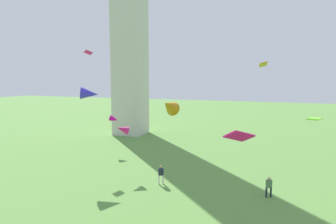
{
  "coord_description": "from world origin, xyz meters",
  "views": [
    {
      "loc": [
        6.64,
        -3.37,
        9.86
      ],
      "look_at": [
        -2.11,
        21.03,
        6.78
      ],
      "focal_mm": 31.22,
      "sensor_mm": 36.0,
      "label": 1
    }
  ],
  "objects_px": {
    "kite_flying_7": "(239,136)",
    "kite_flying_8": "(114,119)",
    "kite_flying_4": "(314,119)",
    "person_2": "(161,174)",
    "kite_flying_6": "(88,52)",
    "kite_flying_1": "(122,129)",
    "person_0": "(269,186)",
    "kite_flying_2": "(169,106)",
    "kite_flying_3": "(89,94)",
    "kite_flying_0": "(263,64)"
  },
  "relations": [
    {
      "from": "kite_flying_7",
      "to": "kite_flying_8",
      "type": "height_order",
      "value": "kite_flying_7"
    },
    {
      "from": "kite_flying_4",
      "to": "kite_flying_7",
      "type": "bearing_deg",
      "value": -92.74
    },
    {
      "from": "person_2",
      "to": "kite_flying_7",
      "type": "bearing_deg",
      "value": 108.74
    },
    {
      "from": "kite_flying_4",
      "to": "kite_flying_7",
      "type": "relative_size",
      "value": 0.55
    },
    {
      "from": "kite_flying_6",
      "to": "kite_flying_7",
      "type": "bearing_deg",
      "value": 87.14
    },
    {
      "from": "kite_flying_1",
      "to": "kite_flying_4",
      "type": "bearing_deg",
      "value": 43.0
    },
    {
      "from": "person_0",
      "to": "kite_flying_7",
      "type": "distance_m",
      "value": 8.26
    },
    {
      "from": "person_2",
      "to": "kite_flying_2",
      "type": "distance_m",
      "value": 7.38
    },
    {
      "from": "kite_flying_1",
      "to": "kite_flying_6",
      "type": "relative_size",
      "value": 1.59
    },
    {
      "from": "person_0",
      "to": "kite_flying_3",
      "type": "distance_m",
      "value": 19.26
    },
    {
      "from": "person_2",
      "to": "kite_flying_1",
      "type": "height_order",
      "value": "kite_flying_1"
    },
    {
      "from": "person_2",
      "to": "kite_flying_4",
      "type": "relative_size",
      "value": 1.64
    },
    {
      "from": "kite_flying_1",
      "to": "kite_flying_2",
      "type": "relative_size",
      "value": 0.8
    },
    {
      "from": "kite_flying_3",
      "to": "kite_flying_0",
      "type": "bearing_deg",
      "value": -92.72
    },
    {
      "from": "kite_flying_8",
      "to": "person_2",
      "type": "bearing_deg",
      "value": -135.7
    },
    {
      "from": "person_2",
      "to": "kite_flying_3",
      "type": "distance_m",
      "value": 11.09
    },
    {
      "from": "kite_flying_1",
      "to": "person_2",
      "type": "bearing_deg",
      "value": 33.7
    },
    {
      "from": "kite_flying_8",
      "to": "kite_flying_4",
      "type": "bearing_deg",
      "value": -118.92
    },
    {
      "from": "person_2",
      "to": "kite_flying_8",
      "type": "relative_size",
      "value": 1.34
    },
    {
      "from": "kite_flying_6",
      "to": "person_2",
      "type": "bearing_deg",
      "value": 90.33
    },
    {
      "from": "kite_flying_3",
      "to": "kite_flying_4",
      "type": "bearing_deg",
      "value": -128.45
    },
    {
      "from": "kite_flying_2",
      "to": "kite_flying_6",
      "type": "relative_size",
      "value": 1.99
    },
    {
      "from": "kite_flying_0",
      "to": "kite_flying_1",
      "type": "xyz_separation_m",
      "value": [
        -13.22,
        -8.48,
        -6.71
      ]
    },
    {
      "from": "person_0",
      "to": "kite_flying_2",
      "type": "bearing_deg",
      "value": -3.38
    },
    {
      "from": "kite_flying_3",
      "to": "kite_flying_8",
      "type": "height_order",
      "value": "kite_flying_3"
    },
    {
      "from": "kite_flying_0",
      "to": "kite_flying_2",
      "type": "height_order",
      "value": "kite_flying_0"
    },
    {
      "from": "person_2",
      "to": "kite_flying_7",
      "type": "relative_size",
      "value": 0.9
    },
    {
      "from": "kite_flying_7",
      "to": "kite_flying_4",
      "type": "bearing_deg",
      "value": 175.42
    },
    {
      "from": "person_0",
      "to": "kite_flying_4",
      "type": "xyz_separation_m",
      "value": [
        2.86,
        -1.66,
        5.94
      ]
    },
    {
      "from": "kite_flying_0",
      "to": "kite_flying_4",
      "type": "bearing_deg",
      "value": -168.84
    },
    {
      "from": "person_0",
      "to": "kite_flying_2",
      "type": "height_order",
      "value": "kite_flying_2"
    },
    {
      "from": "person_0",
      "to": "kite_flying_6",
      "type": "distance_m",
      "value": 25.99
    },
    {
      "from": "person_0",
      "to": "kite_flying_8",
      "type": "distance_m",
      "value": 21.75
    },
    {
      "from": "kite_flying_0",
      "to": "kite_flying_7",
      "type": "bearing_deg",
      "value": 169.61
    },
    {
      "from": "kite_flying_1",
      "to": "kite_flying_2",
      "type": "xyz_separation_m",
      "value": [
        6.68,
        -4.55,
        3.02
      ]
    },
    {
      "from": "person_2",
      "to": "kite_flying_3",
      "type": "height_order",
      "value": "kite_flying_3"
    },
    {
      "from": "kite_flying_0",
      "to": "kite_flying_3",
      "type": "height_order",
      "value": "kite_flying_0"
    },
    {
      "from": "person_2",
      "to": "kite_flying_7",
      "type": "height_order",
      "value": "kite_flying_7"
    },
    {
      "from": "kite_flying_3",
      "to": "kite_flying_6",
      "type": "distance_m",
      "value": 8.71
    },
    {
      "from": "person_0",
      "to": "kite_flying_4",
      "type": "height_order",
      "value": "kite_flying_4"
    },
    {
      "from": "person_0",
      "to": "kite_flying_6",
      "type": "relative_size",
      "value": 1.69
    },
    {
      "from": "kite_flying_6",
      "to": "kite_flying_2",
      "type": "bearing_deg",
      "value": 85.35
    },
    {
      "from": "person_0",
      "to": "person_2",
      "type": "xyz_separation_m",
      "value": [
        -9.46,
        -0.21,
        0.03
      ]
    },
    {
      "from": "person_2",
      "to": "kite_flying_0",
      "type": "xyz_separation_m",
      "value": [
        8.33,
        10.25,
        10.29
      ]
    },
    {
      "from": "kite_flying_0",
      "to": "kite_flying_3",
      "type": "distance_m",
      "value": 19.23
    },
    {
      "from": "kite_flying_7",
      "to": "kite_flying_8",
      "type": "relative_size",
      "value": 1.48
    },
    {
      "from": "person_0",
      "to": "kite_flying_1",
      "type": "height_order",
      "value": "kite_flying_1"
    },
    {
      "from": "person_0",
      "to": "kite_flying_6",
      "type": "height_order",
      "value": "kite_flying_6"
    },
    {
      "from": "person_0",
      "to": "kite_flying_4",
      "type": "bearing_deg",
      "value": 125.26
    },
    {
      "from": "kite_flying_7",
      "to": "kite_flying_0",
      "type": "bearing_deg",
      "value": -140.51
    }
  ]
}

